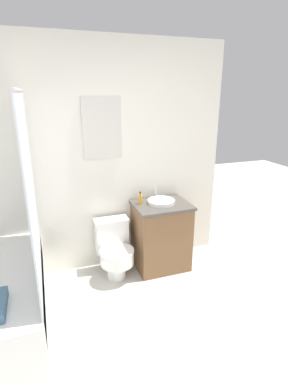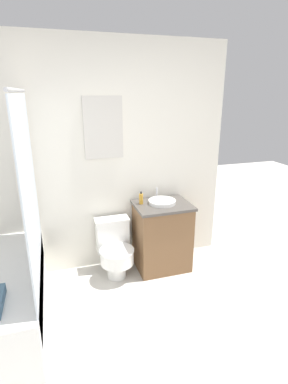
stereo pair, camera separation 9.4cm
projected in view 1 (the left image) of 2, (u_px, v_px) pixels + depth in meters
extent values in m
cube|color=silver|center=(80.00, 163.00, 3.15)|extent=(3.28, 0.05, 2.50)
cube|color=beige|center=(102.00, 128.00, 3.09)|extent=(0.41, 0.02, 0.64)
cube|color=beige|center=(102.00, 128.00, 3.08)|extent=(0.38, 0.01, 0.61)
cube|color=white|center=(4.00, 302.00, 2.53)|extent=(0.67, 1.48, 0.54)
cube|color=silver|center=(33.00, 204.00, 2.36)|extent=(0.01, 1.36, 1.67)
cylinder|color=#B7B7BC|center=(18.00, 90.00, 2.09)|extent=(0.02, 1.36, 0.02)
cylinder|color=white|center=(116.00, 269.00, 3.30)|extent=(0.21, 0.21, 0.20)
cylinder|color=white|center=(117.00, 258.00, 3.21)|extent=(0.36, 0.36, 0.14)
cylinder|color=white|center=(117.00, 251.00, 3.18)|extent=(0.37, 0.37, 0.02)
cube|color=white|center=(112.00, 236.00, 3.36)|extent=(0.36, 0.16, 0.37)
cube|color=white|center=(111.00, 220.00, 3.30)|extent=(0.38, 0.17, 0.02)
cube|color=brown|center=(161.00, 237.00, 3.43)|extent=(0.58, 0.46, 0.75)
cube|color=#4C4742|center=(162.00, 205.00, 3.31)|extent=(0.61, 0.49, 0.03)
cylinder|color=white|center=(161.00, 202.00, 3.32)|extent=(0.30, 0.30, 0.04)
cylinder|color=silver|center=(155.00, 193.00, 3.46)|extent=(0.02, 0.02, 0.13)
cylinder|color=gold|center=(140.00, 199.00, 3.29)|extent=(0.04, 0.04, 0.12)
cylinder|color=black|center=(140.00, 193.00, 3.26)|extent=(0.02, 0.02, 0.02)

